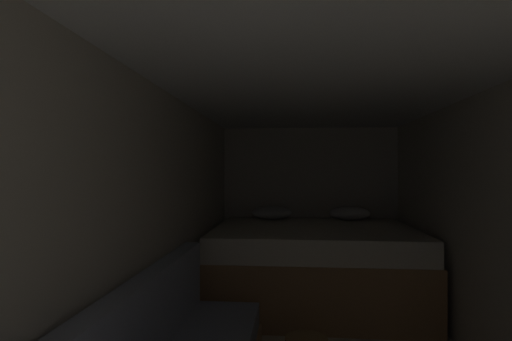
% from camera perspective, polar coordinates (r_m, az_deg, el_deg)
% --- Properties ---
extents(wall_back, '(2.32, 0.05, 1.97)m').
position_cam_1_polar(wall_back, '(5.19, 7.71, -4.81)').
color(wall_back, beige).
rests_on(wall_back, ground).
extents(wall_left, '(0.05, 5.29, 1.97)m').
position_cam_1_polar(wall_left, '(2.69, -14.84, -9.13)').
color(wall_left, beige).
rests_on(wall_left, ground).
extents(ceiling_slab, '(2.32, 5.29, 0.05)m').
position_cam_1_polar(ceiling_slab, '(2.57, 10.40, 13.13)').
color(ceiling_slab, white).
rests_on(ceiling_slab, wall_left).
extents(bed, '(2.10, 1.71, 0.98)m').
position_cam_1_polar(bed, '(4.37, 8.26, -13.27)').
color(bed, '#9E7247').
rests_on(bed, ground).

